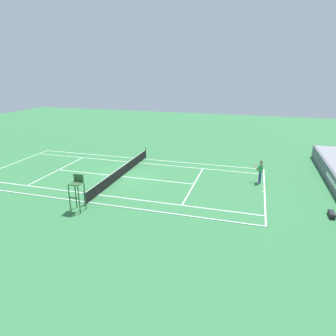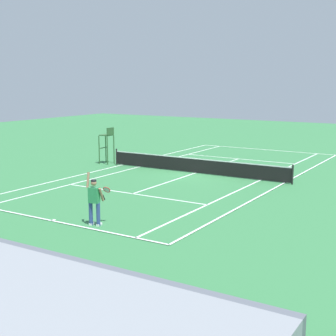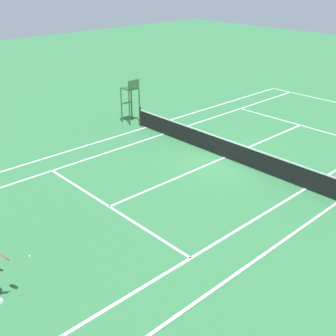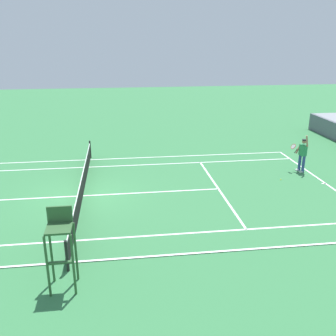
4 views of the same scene
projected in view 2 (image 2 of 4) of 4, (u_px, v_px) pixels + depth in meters
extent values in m
plane|color=#337542|center=(195.00, 173.00, 29.28)|extent=(80.00, 80.00, 0.00)
cube|color=#337542|center=(195.00, 173.00, 29.28)|extent=(10.98, 23.78, 0.02)
cube|color=white|center=(52.00, 221.00, 19.33)|extent=(10.98, 0.10, 0.01)
cube|color=white|center=(266.00, 150.00, 39.22)|extent=(10.98, 0.10, 0.01)
cube|color=white|center=(284.00, 183.00, 26.43)|extent=(0.10, 23.78, 0.01)
cube|color=white|center=(122.00, 165.00, 32.12)|extent=(0.10, 23.78, 0.01)
cube|color=white|center=(260.00, 180.00, 27.14)|extent=(0.10, 23.78, 0.01)
cube|color=white|center=(139.00, 167.00, 31.41)|extent=(0.10, 23.78, 0.01)
cube|color=white|center=(133.00, 194.00, 23.92)|extent=(8.22, 0.10, 0.01)
cube|color=white|center=(238.00, 159.00, 34.63)|extent=(8.22, 0.10, 0.01)
cube|color=white|center=(195.00, 173.00, 29.28)|extent=(0.10, 12.80, 0.01)
cube|color=white|center=(53.00, 220.00, 19.41)|extent=(0.10, 0.20, 0.01)
cube|color=white|center=(266.00, 150.00, 39.14)|extent=(0.10, 0.20, 0.01)
cylinder|color=black|center=(293.00, 175.00, 26.10)|extent=(0.10, 0.10, 1.07)
cylinder|color=black|center=(117.00, 157.00, 32.26)|extent=(0.10, 0.10, 1.07)
cube|color=black|center=(195.00, 166.00, 29.19)|extent=(11.78, 0.02, 0.84)
cube|color=white|center=(195.00, 159.00, 29.12)|extent=(11.78, 0.03, 0.06)
cylinder|color=navy|center=(91.00, 214.00, 18.65)|extent=(0.15, 0.15, 0.92)
cylinder|color=navy|center=(98.00, 215.00, 18.54)|extent=(0.15, 0.15, 0.92)
cube|color=white|center=(92.00, 224.00, 18.78)|extent=(0.17, 0.30, 0.10)
cube|color=white|center=(99.00, 225.00, 18.67)|extent=(0.17, 0.30, 0.10)
cube|color=#2D8C51|center=(94.00, 195.00, 18.46)|extent=(0.44, 0.31, 0.60)
sphere|color=#A37556|center=(94.00, 183.00, 18.38)|extent=(0.22, 0.22, 0.22)
cylinder|color=black|center=(94.00, 181.00, 18.36)|extent=(0.21, 0.21, 0.06)
cylinder|color=#A37556|center=(88.00, 180.00, 18.48)|extent=(0.13, 0.23, 0.61)
cylinder|color=#A37556|center=(101.00, 195.00, 18.46)|extent=(0.15, 0.34, 0.56)
cylinder|color=black|center=(104.00, 197.00, 18.58)|extent=(0.07, 0.19, 0.25)
torus|color=red|center=(107.00, 190.00, 18.68)|extent=(0.34, 0.25, 0.26)
cylinder|color=silver|center=(107.00, 190.00, 18.68)|extent=(0.30, 0.21, 0.22)
sphere|color=#D1E533|center=(99.00, 212.00, 20.62)|extent=(0.07, 0.07, 0.07)
cylinder|color=#2D562D|center=(99.00, 150.00, 32.51)|extent=(0.07, 0.07, 1.90)
cylinder|color=#2D562D|center=(106.00, 149.00, 33.10)|extent=(0.07, 0.07, 1.90)
cylinder|color=#2D562D|center=(107.00, 151.00, 32.15)|extent=(0.07, 0.07, 1.90)
cylinder|color=#2D562D|center=(114.00, 149.00, 32.73)|extent=(0.07, 0.07, 1.90)
cube|color=#2D562D|center=(106.00, 135.00, 32.45)|extent=(0.70, 0.70, 0.06)
cube|color=#2D562D|center=(110.00, 131.00, 32.22)|extent=(0.06, 0.70, 0.48)
cube|color=#2D562D|center=(103.00, 148.00, 32.77)|extent=(0.10, 0.70, 0.04)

